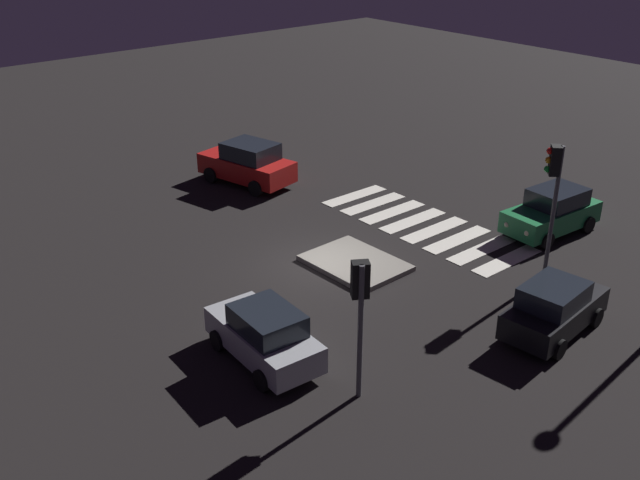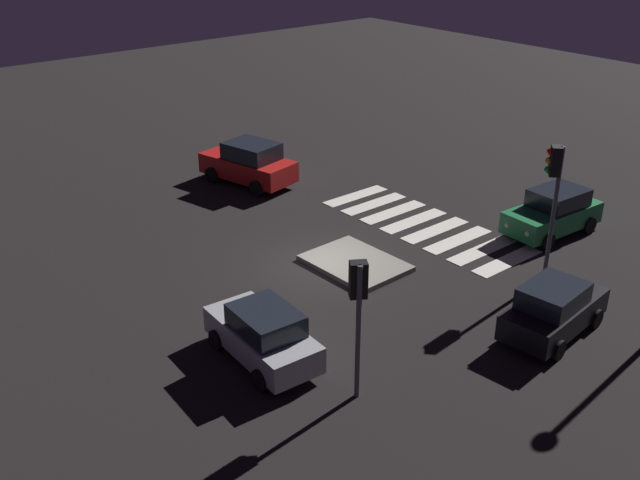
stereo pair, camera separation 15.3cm
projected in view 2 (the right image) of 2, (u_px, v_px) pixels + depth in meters
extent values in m
plane|color=black|center=(320.00, 266.00, 25.81)|extent=(80.00, 80.00, 0.00)
cube|color=gray|center=(355.00, 263.00, 25.78)|extent=(3.48, 2.65, 0.18)
cube|color=red|center=(248.00, 167.00, 32.82)|extent=(4.68, 2.78, 0.90)
cube|color=black|center=(252.00, 151.00, 32.33)|extent=(2.56, 2.15, 0.73)
cylinder|color=black|center=(212.00, 175.00, 33.09)|extent=(0.74, 0.40, 0.70)
cylinder|color=black|center=(240.00, 164.00, 34.41)|extent=(0.74, 0.40, 0.70)
cylinder|color=black|center=(257.00, 188.00, 31.59)|extent=(0.74, 0.40, 0.70)
cylinder|color=black|center=(285.00, 176.00, 32.90)|extent=(0.74, 0.40, 0.70)
sphere|color=#F2EABF|center=(206.00, 160.00, 33.64)|extent=(0.23, 0.23, 0.23)
sphere|color=#F2EABF|center=(222.00, 155.00, 34.38)|extent=(0.23, 0.23, 0.23)
cube|color=#196B38|center=(552.00, 217.00, 27.95)|extent=(1.97, 4.09, 0.82)
cube|color=black|center=(558.00, 198.00, 27.77)|extent=(1.69, 2.14, 0.66)
cylinder|color=black|center=(547.00, 241.00, 26.84)|extent=(0.28, 0.66, 0.64)
cylinder|color=black|center=(512.00, 226.00, 28.07)|extent=(0.28, 0.66, 0.64)
cylinder|color=black|center=(589.00, 225.00, 28.15)|extent=(0.28, 0.66, 0.64)
cylinder|color=black|center=(553.00, 211.00, 29.38)|extent=(0.28, 0.66, 0.64)
sphere|color=#F2EABF|center=(528.00, 234.00, 26.58)|extent=(0.21, 0.21, 0.21)
sphere|color=#F2EABF|center=(508.00, 225.00, 27.26)|extent=(0.21, 0.21, 0.21)
cube|color=black|center=(554.00, 313.00, 21.64)|extent=(2.02, 3.93, 0.77)
cube|color=black|center=(553.00, 295.00, 21.19)|extent=(1.67, 2.08, 0.63)
cylinder|color=black|center=(547.00, 300.00, 23.04)|extent=(0.29, 0.63, 0.61)
cylinder|color=black|center=(596.00, 318.00, 22.04)|extent=(0.29, 0.63, 0.61)
cylinder|color=black|center=(508.00, 329.00, 21.53)|extent=(0.29, 0.63, 0.61)
cylinder|color=black|center=(558.00, 350.00, 20.53)|extent=(0.29, 0.63, 0.61)
sphere|color=#F2EABF|center=(570.00, 286.00, 23.11)|extent=(0.20, 0.20, 0.20)
sphere|color=#F2EABF|center=(597.00, 296.00, 22.55)|extent=(0.20, 0.20, 0.20)
cube|color=#9EA0A5|center=(262.00, 339.00, 20.40)|extent=(3.91, 1.88, 0.78)
cube|color=black|center=(266.00, 321.00, 19.92)|extent=(2.04, 1.61, 0.63)
cylinder|color=black|center=(217.00, 340.00, 20.98)|extent=(0.63, 0.26, 0.61)
cylinder|color=black|center=(264.00, 322.00, 21.84)|extent=(0.63, 0.26, 0.61)
cylinder|color=black|center=(260.00, 380.00, 19.26)|extent=(0.63, 0.26, 0.61)
cylinder|color=black|center=(310.00, 359.00, 20.11)|extent=(0.63, 0.26, 0.61)
sphere|color=#F2EABF|center=(215.00, 315.00, 21.52)|extent=(0.20, 0.20, 0.20)
sphere|color=#F2EABF|center=(242.00, 306.00, 22.00)|extent=(0.20, 0.20, 0.20)
cylinder|color=#47474C|center=(553.00, 216.00, 23.87)|extent=(0.14, 0.14, 4.72)
cube|color=black|center=(555.00, 161.00, 23.08)|extent=(0.53, 0.54, 0.96)
sphere|color=red|center=(550.00, 152.00, 22.98)|extent=(0.22, 0.22, 0.22)
sphere|color=orange|center=(549.00, 161.00, 23.11)|extent=(0.22, 0.22, 0.22)
sphere|color=green|center=(548.00, 170.00, 23.23)|extent=(0.22, 0.22, 0.22)
cylinder|color=#47474C|center=(358.00, 334.00, 18.33)|extent=(0.14, 0.14, 3.83)
cube|color=black|center=(358.00, 280.00, 17.87)|extent=(0.51, 0.54, 0.96)
sphere|color=red|center=(357.00, 265.00, 17.92)|extent=(0.22, 0.22, 0.22)
sphere|color=orange|center=(357.00, 276.00, 18.05)|extent=(0.22, 0.22, 0.22)
sphere|color=green|center=(357.00, 287.00, 18.18)|extent=(0.22, 0.22, 0.22)
cube|color=silver|center=(508.00, 261.00, 26.08)|extent=(0.70, 3.20, 0.02)
cube|color=silver|center=(482.00, 250.00, 26.88)|extent=(0.70, 3.20, 0.02)
cube|color=silver|center=(458.00, 240.00, 27.68)|extent=(0.70, 3.20, 0.02)
cube|color=silver|center=(435.00, 230.00, 28.48)|extent=(0.70, 3.20, 0.02)
cube|color=silver|center=(414.00, 221.00, 29.28)|extent=(0.70, 3.20, 0.02)
cube|color=silver|center=(393.00, 212.00, 30.08)|extent=(0.70, 3.20, 0.02)
cube|color=silver|center=(374.00, 204.00, 30.88)|extent=(0.70, 3.20, 0.02)
cube|color=silver|center=(356.00, 196.00, 31.68)|extent=(0.70, 3.20, 0.02)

